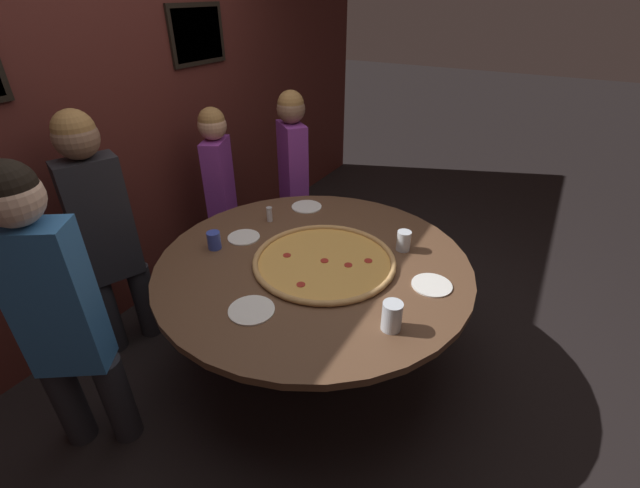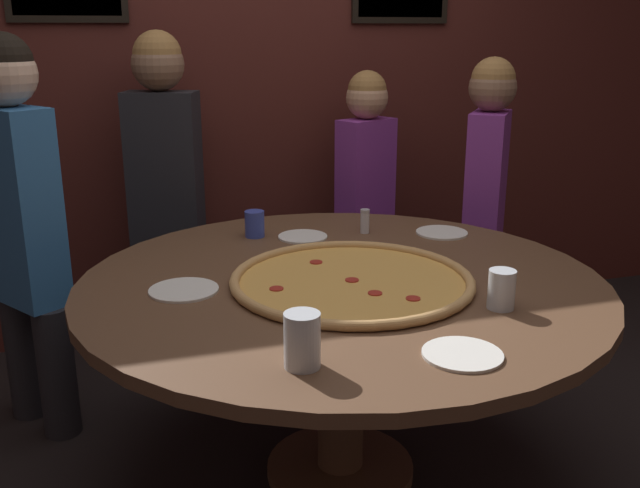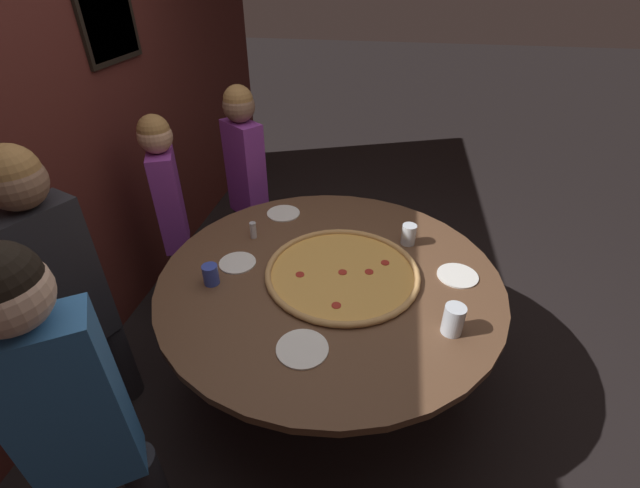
{
  "view_description": "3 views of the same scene",
  "coord_description": "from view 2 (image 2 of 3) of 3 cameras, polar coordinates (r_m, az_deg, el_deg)",
  "views": [
    {
      "loc": [
        -1.7,
        -1.01,
        2.03
      ],
      "look_at": [
        -0.07,
        -0.08,
        0.91
      ],
      "focal_mm": 24.0,
      "sensor_mm": 36.0,
      "label": 1
    },
    {
      "loc": [
        -0.73,
        -2.08,
        1.53
      ],
      "look_at": [
        -0.09,
        -0.03,
        0.87
      ],
      "focal_mm": 40.0,
      "sensor_mm": 36.0,
      "label": 2
    },
    {
      "loc": [
        -1.69,
        -0.25,
        2.08
      ],
      "look_at": [
        0.01,
        0.05,
        0.91
      ],
      "focal_mm": 24.0,
      "sensor_mm": 36.0,
      "label": 3
    }
  ],
  "objects": [
    {
      "name": "giant_pizza",
      "position": [
        2.29,
        2.56,
        -2.89
      ],
      "size": [
        0.78,
        0.78,
        0.03
      ],
      "color": "#E5A84C",
      "rests_on": "dining_table"
    },
    {
      "name": "drink_cup_near_left",
      "position": [
        1.72,
        -1.43,
        -7.71
      ],
      "size": [
        0.09,
        0.09,
        0.14
      ],
      "primitive_type": "cylinder",
      "color": "silver",
      "rests_on": "dining_table"
    },
    {
      "name": "condiment_shaker",
      "position": [
        2.85,
        3.61,
        1.84
      ],
      "size": [
        0.04,
        0.04,
        0.1
      ],
      "color": "silver",
      "rests_on": "dining_table"
    },
    {
      "name": "diner_centre_back",
      "position": [
        3.3,
        -12.27,
        4.91
      ],
      "size": [
        0.4,
        0.27,
        1.52
      ],
      "rotation": [
        0.0,
        0.0,
        2.77
      ],
      "color": "#232328",
      "rests_on": "ground_plane"
    },
    {
      "name": "white_plate_left_side",
      "position": [
        2.79,
        -1.39,
        0.59
      ],
      "size": [
        0.19,
        0.19,
        0.01
      ],
      "primitive_type": "cylinder",
      "color": "white",
      "rests_on": "dining_table"
    },
    {
      "name": "diner_side_left",
      "position": [
        2.86,
        -22.75,
        2.08
      ],
      "size": [
        0.33,
        0.39,
        1.52
      ],
      "rotation": [
        0.0,
        0.0,
        2.16
      ],
      "color": "#232328",
      "rests_on": "ground_plane"
    },
    {
      "name": "drink_cup_far_left",
      "position": [
        2.8,
        -5.25,
        1.61
      ],
      "size": [
        0.08,
        0.08,
        0.1
      ],
      "primitive_type": "cylinder",
      "color": "#384CB7",
      "rests_on": "dining_table"
    },
    {
      "name": "drink_cup_beside_pizza",
      "position": [
        2.14,
        14.32,
        -3.54
      ],
      "size": [
        0.08,
        0.08,
        0.12
      ],
      "primitive_type": "cylinder",
      "color": "silver",
      "rests_on": "dining_table"
    },
    {
      "name": "back_wall",
      "position": [
        3.63,
        -5.98,
        13.29
      ],
      "size": [
        6.4,
        0.08,
        2.6
      ],
      "color": "#4C1E19",
      "rests_on": "ground_plane"
    },
    {
      "name": "diner_far_left",
      "position": [
        3.38,
        13.1,
        4.03
      ],
      "size": [
        0.32,
        0.35,
        1.41
      ],
      "rotation": [
        0.0,
        0.0,
        -2.23
      ],
      "color": "#232328",
      "rests_on": "ground_plane"
    },
    {
      "name": "white_plate_near_front",
      "position": [
        2.27,
        -10.85,
        -3.63
      ],
      "size": [
        0.22,
        0.22,
        0.01
      ],
      "primitive_type": "cylinder",
      "color": "white",
      "rests_on": "dining_table"
    },
    {
      "name": "white_plate_beside_cup",
      "position": [
        2.89,
        9.72,
        0.91
      ],
      "size": [
        0.21,
        0.21,
        0.01
      ],
      "primitive_type": "cylinder",
      "color": "white",
      "rests_on": "dining_table"
    },
    {
      "name": "diner_far_right",
      "position": [
        3.51,
        3.64,
        4.24
      ],
      "size": [
        0.35,
        0.25,
        1.34
      ],
      "rotation": [
        0.0,
        0.0,
        -2.71
      ],
      "color": "#232328",
      "rests_on": "ground_plane"
    },
    {
      "name": "white_plate_far_back",
      "position": [
        1.84,
        11.32,
        -8.64
      ],
      "size": [
        0.2,
        0.2,
        0.01
      ],
      "primitive_type": "cylinder",
      "color": "white",
      "rests_on": "dining_table"
    },
    {
      "name": "ground_plane",
      "position": [
        2.68,
        1.61,
        -17.79
      ],
      "size": [
        24.0,
        24.0,
        0.0
      ],
      "primitive_type": "plane",
      "color": "black"
    },
    {
      "name": "dining_table",
      "position": [
        2.38,
        1.73,
        -5.36
      ],
      "size": [
        1.73,
        1.73,
        0.74
      ],
      "color": "brown",
      "rests_on": "ground_plane"
    }
  ]
}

